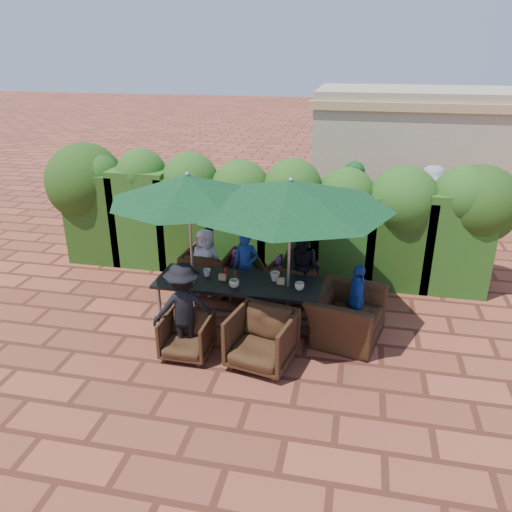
% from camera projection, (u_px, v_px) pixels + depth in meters
% --- Properties ---
extents(ground, '(80.00, 80.00, 0.00)m').
position_uv_depth(ground, '(238.00, 329.00, 7.96)').
color(ground, brown).
rests_on(ground, ground).
extents(dining_table, '(2.62, 0.90, 0.75)m').
position_uv_depth(dining_table, '(238.00, 285.00, 7.89)').
color(dining_table, black).
rests_on(dining_table, ground).
extents(umbrella_left, '(2.44, 2.44, 2.46)m').
position_uv_depth(umbrella_left, '(188.00, 188.00, 7.47)').
color(umbrella_left, gray).
rests_on(umbrella_left, ground).
extents(umbrella_right, '(3.01, 3.01, 2.46)m').
position_uv_depth(umbrella_right, '(291.00, 194.00, 7.15)').
color(umbrella_right, gray).
rests_on(umbrella_right, ground).
extents(chair_far_left, '(0.88, 0.82, 0.86)m').
position_uv_depth(chair_far_left, '(209.00, 268.00, 9.10)').
color(chair_far_left, black).
rests_on(chair_far_left, ground).
extents(chair_far_mid, '(0.87, 0.85, 0.69)m').
position_uv_depth(chair_far_mid, '(245.00, 279.00, 8.89)').
color(chair_far_mid, black).
rests_on(chair_far_mid, ground).
extents(chair_far_right, '(0.90, 0.86, 0.78)m').
position_uv_depth(chair_far_right, '(292.00, 280.00, 8.73)').
color(chair_far_right, black).
rests_on(chair_far_right, ground).
extents(chair_near_left, '(0.68, 0.64, 0.70)m').
position_uv_depth(chair_near_left, '(187.00, 334.00, 7.18)').
color(chair_near_left, black).
rests_on(chair_near_left, ground).
extents(chair_near_right, '(0.99, 0.95, 0.87)m').
position_uv_depth(chair_near_right, '(262.00, 337.00, 6.94)').
color(chair_near_right, black).
rests_on(chair_near_right, ground).
extents(chair_end_right, '(1.00, 1.31, 1.02)m').
position_uv_depth(chair_end_right, '(346.00, 308.00, 7.56)').
color(chair_end_right, black).
rests_on(chair_end_right, ground).
extents(adult_far_left, '(0.65, 0.44, 1.22)m').
position_uv_depth(adult_far_left, '(206.00, 262.00, 8.92)').
color(adult_far_left, silver).
rests_on(adult_far_left, ground).
extents(adult_far_mid, '(0.48, 0.40, 1.24)m').
position_uv_depth(adult_far_mid, '(246.00, 266.00, 8.74)').
color(adult_far_mid, '#1C3F9B').
rests_on(adult_far_mid, ground).
extents(adult_far_right, '(0.74, 0.59, 1.34)m').
position_uv_depth(adult_far_right, '(303.00, 269.00, 8.49)').
color(adult_far_right, black).
rests_on(adult_far_right, ground).
extents(adult_near_left, '(0.98, 0.74, 1.39)m').
position_uv_depth(adult_near_left, '(184.00, 308.00, 7.17)').
color(adult_near_left, black).
rests_on(adult_near_left, ground).
extents(adult_end_right, '(0.42, 0.71, 1.16)m').
position_uv_depth(adult_end_right, '(357.00, 300.00, 7.66)').
color(adult_end_right, '#1C3F9B').
rests_on(adult_end_right, ground).
extents(child_left, '(0.33, 0.29, 0.82)m').
position_uv_depth(child_left, '(235.00, 272.00, 9.01)').
color(child_left, '#C24489').
rests_on(child_left, ground).
extents(child_right, '(0.34, 0.31, 0.77)m').
position_uv_depth(child_right, '(277.00, 278.00, 8.84)').
color(child_right, '#7A4392').
rests_on(child_right, ground).
extents(pedestrian_a, '(1.82, 0.73, 1.92)m').
position_uv_depth(pedestrian_a, '(352.00, 204.00, 11.01)').
color(pedestrian_a, green).
rests_on(pedestrian_a, ground).
extents(pedestrian_b, '(0.90, 0.62, 1.75)m').
position_uv_depth(pedestrian_b, '(392.00, 206.00, 11.14)').
color(pedestrian_b, '#C24489').
rests_on(pedestrian_b, ground).
extents(pedestrian_c, '(1.25, 0.70, 1.86)m').
position_uv_depth(pedestrian_c, '(429.00, 208.00, 10.83)').
color(pedestrian_c, gray).
rests_on(pedestrian_c, ground).
extents(cup_a, '(0.17, 0.17, 0.13)m').
position_uv_depth(cup_a, '(175.00, 275.00, 7.91)').
color(cup_a, beige).
rests_on(cup_a, dining_table).
extents(cup_b, '(0.13, 0.13, 0.12)m').
position_uv_depth(cup_b, '(207.00, 273.00, 8.03)').
color(cup_b, beige).
rests_on(cup_b, dining_table).
extents(cup_c, '(0.16, 0.16, 0.13)m').
position_uv_depth(cup_c, '(234.00, 283.00, 7.64)').
color(cup_c, beige).
rests_on(cup_c, dining_table).
extents(cup_d, '(0.15, 0.15, 0.15)m').
position_uv_depth(cup_d, '(275.00, 276.00, 7.86)').
color(cup_d, beige).
rests_on(cup_d, dining_table).
extents(cup_e, '(0.15, 0.15, 0.12)m').
position_uv_depth(cup_e, '(299.00, 286.00, 7.57)').
color(cup_e, beige).
rests_on(cup_e, dining_table).
extents(ketchup_bottle, '(0.04, 0.04, 0.17)m').
position_uv_depth(ketchup_bottle, '(226.00, 273.00, 7.95)').
color(ketchup_bottle, '#B20C0A').
rests_on(ketchup_bottle, dining_table).
extents(sauce_bottle, '(0.04, 0.04, 0.17)m').
position_uv_depth(sauce_bottle, '(236.00, 275.00, 7.87)').
color(sauce_bottle, '#4C230C').
rests_on(sauce_bottle, dining_table).
extents(serving_tray, '(0.35, 0.25, 0.02)m').
position_uv_depth(serving_tray, '(184.00, 282.00, 7.82)').
color(serving_tray, '#986B49').
rests_on(serving_tray, dining_table).
extents(number_block_left, '(0.12, 0.06, 0.10)m').
position_uv_depth(number_block_left, '(223.00, 277.00, 7.89)').
color(number_block_left, tan).
rests_on(number_block_left, dining_table).
extents(number_block_right, '(0.12, 0.06, 0.10)m').
position_uv_depth(number_block_right, '(281.00, 281.00, 7.76)').
color(number_block_right, tan).
rests_on(number_block_right, dining_table).
extents(hedge_wall, '(9.10, 1.60, 2.40)m').
position_uv_depth(hedge_wall, '(263.00, 208.00, 9.56)').
color(hedge_wall, '#18330E').
rests_on(hedge_wall, ground).
extents(building, '(6.20, 3.08, 3.20)m').
position_uv_depth(building, '(432.00, 153.00, 12.97)').
color(building, tan).
rests_on(building, ground).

